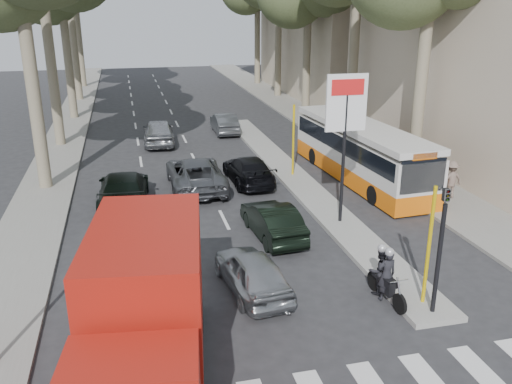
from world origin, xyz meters
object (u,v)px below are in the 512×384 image
silver_hatchback (252,272)px  dark_hatchback (272,220)px  city_bus (360,151)px  red_truck (146,307)px  motorcycle (383,274)px

silver_hatchback → dark_hatchback: size_ratio=0.96×
dark_hatchback → city_bus: size_ratio=0.37×
red_truck → silver_hatchback: bearing=53.3°
dark_hatchback → motorcycle: motorcycle is taller
silver_hatchback → motorcycle: bearing=153.9°
red_truck → city_bus: bearing=57.3°
silver_hatchback → dark_hatchback: (1.58, 3.58, 0.00)m
motorcycle → dark_hatchback: bearing=106.3°
dark_hatchback → city_bus: (5.72, 5.47, 0.78)m
dark_hatchback → motorcycle: size_ratio=1.96×
red_truck → motorcycle: bearing=23.9°
silver_hatchback → city_bus: city_bus is taller
silver_hatchback → dark_hatchback: dark_hatchback is taller
silver_hatchback → red_truck: bearing=39.0°
city_bus → motorcycle: size_ratio=5.33×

